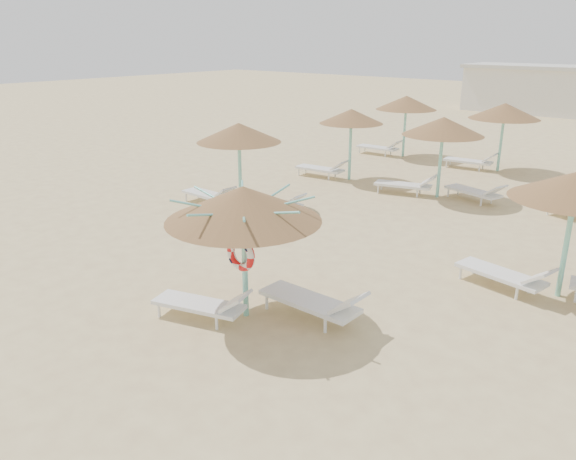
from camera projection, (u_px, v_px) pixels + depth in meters
The scene contains 6 objects.
ground at pixel (249, 304), 11.41m from camera, with size 120.00×120.00×0.00m, color #D7BF83.
main_palapa at pixel (243, 204), 10.22m from camera, with size 2.90×2.90×2.60m.
lounger_main_a at pixel (205, 304), 10.66m from camera, with size 2.01×1.11×0.70m.
lounger_main_b at pixel (315, 302), 10.66m from camera, with size 2.20×0.68×0.80m.
palapa_field at pixel (556, 138), 16.62m from camera, with size 19.32×13.38×2.72m.
service_hut at pixel (527, 88), 39.89m from camera, with size 8.40×4.40×3.25m.
Camera 1 is at (7.21, -7.38, 5.16)m, focal length 35.00 mm.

